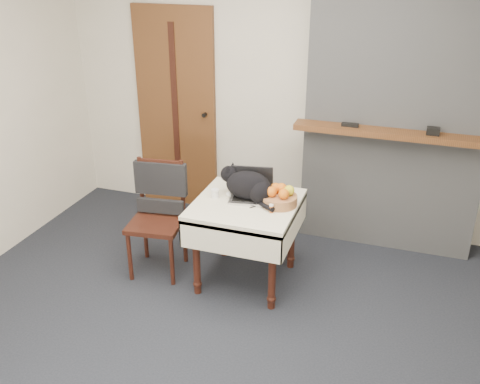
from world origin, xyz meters
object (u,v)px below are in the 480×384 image
object	(u,v)px
cat	(250,186)
cream_jar	(215,193)
chair	(159,201)
door	(176,111)
pill_bottle	(271,208)
side_table	(246,215)
laptop	(251,190)
fruit_basket	(280,197)

from	to	relation	value
cat	cream_jar	bearing A→B (deg)	-154.79
chair	door	bearing A→B (deg)	100.14
cat	pill_bottle	xyz separation A→B (m)	(0.22, -0.16, -0.08)
side_table	cream_jar	distance (m)	0.30
cream_jar	laptop	bearing A→B (deg)	19.54
pill_bottle	chair	world-z (taller)	chair
pill_bottle	chair	distance (m)	0.99
cat	fruit_basket	bearing A→B (deg)	10.67
laptop	cream_jar	bearing A→B (deg)	-170.89
fruit_basket	chair	xyz separation A→B (m)	(-0.99, -0.05, -0.16)
fruit_basket	cat	bearing A→B (deg)	177.06
chair	pill_bottle	bearing A→B (deg)	-12.92
cat	cream_jar	distance (m)	0.28
cat	chair	world-z (taller)	cat
laptop	cream_jar	distance (m)	0.28
pill_bottle	chair	size ratio (longest dim) A/B	0.07
door	side_table	world-z (taller)	door
laptop	side_table	bearing A→B (deg)	-106.14
cream_jar	pill_bottle	distance (m)	0.50
pill_bottle	fruit_basket	world-z (taller)	fruit_basket
cream_jar	pill_bottle	world-z (taller)	cream_jar
cream_jar	side_table	bearing A→B (deg)	-0.49
fruit_basket	chair	distance (m)	1.01
pill_bottle	fruit_basket	bearing A→B (deg)	81.36
door	fruit_basket	world-z (taller)	door
side_table	laptop	xyz separation A→B (m)	(0.01, 0.10, 0.17)
laptop	chair	size ratio (longest dim) A/B	0.39
door	laptop	xyz separation A→B (m)	(1.12, -1.07, -0.24)
side_table	laptop	world-z (taller)	laptop
door	side_table	distance (m)	1.66
laptop	chair	bearing A→B (deg)	177.58
laptop	chair	world-z (taller)	laptop
fruit_basket	chair	bearing A→B (deg)	-176.92
cat	pill_bottle	bearing A→B (deg)	-22.64
cream_jar	fruit_basket	bearing A→B (deg)	4.69
cat	door	bearing A→B (deg)	148.86
pill_bottle	side_table	bearing A→B (deg)	155.18
laptop	chair	distance (m)	0.78
laptop	pill_bottle	bearing A→B (deg)	-53.19
cat	chair	bearing A→B (deg)	-161.37
cat	cream_jar	xyz separation A→B (m)	(-0.26, -0.05, -0.08)
cat	fruit_basket	world-z (taller)	cat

